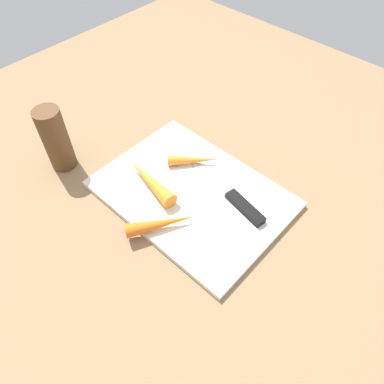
{
  "coord_description": "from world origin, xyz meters",
  "views": [
    {
      "loc": [
        0.31,
        -0.33,
        0.56
      ],
      "look_at": [
        0.0,
        0.0,
        0.01
      ],
      "focal_mm": 34.0,
      "sensor_mm": 36.0,
      "label": 1
    }
  ],
  "objects_px": {
    "cutting_board": "(192,194)",
    "pepper_grinder": "(56,139)",
    "carrot_medium": "(161,224)",
    "carrot_shortest": "(194,160)",
    "knife": "(240,203)",
    "carrot_longest": "(150,181)"
  },
  "relations": [
    {
      "from": "cutting_board",
      "to": "pepper_grinder",
      "type": "bearing_deg",
      "value": -155.2
    },
    {
      "from": "knife",
      "to": "pepper_grinder",
      "type": "height_order",
      "value": "pepper_grinder"
    },
    {
      "from": "carrot_medium",
      "to": "pepper_grinder",
      "type": "relative_size",
      "value": 0.91
    },
    {
      "from": "cutting_board",
      "to": "carrot_shortest",
      "type": "distance_m",
      "value": 0.08
    },
    {
      "from": "carrot_shortest",
      "to": "knife",
      "type": "bearing_deg",
      "value": -53.39
    },
    {
      "from": "cutting_board",
      "to": "carrot_longest",
      "type": "xyz_separation_m",
      "value": [
        -0.07,
        -0.04,
        0.02
      ]
    },
    {
      "from": "carrot_medium",
      "to": "pepper_grinder",
      "type": "bearing_deg",
      "value": 126.83
    },
    {
      "from": "pepper_grinder",
      "to": "cutting_board",
      "type": "bearing_deg",
      "value": 24.8
    },
    {
      "from": "knife",
      "to": "carrot_medium",
      "type": "distance_m",
      "value": 0.15
    },
    {
      "from": "pepper_grinder",
      "to": "carrot_medium",
      "type": "bearing_deg",
      "value": 4.28
    },
    {
      "from": "carrot_longest",
      "to": "carrot_medium",
      "type": "bearing_deg",
      "value": 155.94
    },
    {
      "from": "carrot_medium",
      "to": "carrot_shortest",
      "type": "bearing_deg",
      "value": 55.2
    },
    {
      "from": "cutting_board",
      "to": "carrot_medium",
      "type": "relative_size",
      "value": 2.82
    },
    {
      "from": "cutting_board",
      "to": "knife",
      "type": "bearing_deg",
      "value": 23.08
    },
    {
      "from": "cutting_board",
      "to": "carrot_medium",
      "type": "xyz_separation_m",
      "value": [
        0.02,
        -0.1,
        0.02
      ]
    },
    {
      "from": "knife",
      "to": "carrot_longest",
      "type": "bearing_deg",
      "value": 37.39
    },
    {
      "from": "carrot_medium",
      "to": "knife",
      "type": "bearing_deg",
      "value": 4.74
    },
    {
      "from": "carrot_medium",
      "to": "carrot_longest",
      "type": "bearing_deg",
      "value": 90.89
    },
    {
      "from": "pepper_grinder",
      "to": "carrot_longest",
      "type": "bearing_deg",
      "value": 21.85
    },
    {
      "from": "carrot_longest",
      "to": "pepper_grinder",
      "type": "xyz_separation_m",
      "value": [
        -0.19,
        -0.08,
        0.04
      ]
    },
    {
      "from": "carrot_longest",
      "to": "carrot_shortest",
      "type": "relative_size",
      "value": 1.27
    },
    {
      "from": "knife",
      "to": "cutting_board",
      "type": "bearing_deg",
      "value": 33.29
    }
  ]
}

